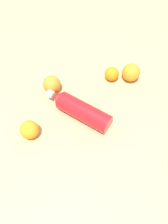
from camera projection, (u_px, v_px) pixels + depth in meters
name	position (u px, v px, depth m)	size (l,w,h in m)	color
ground_plane	(88.00, 115.00, 0.94)	(2.40, 2.40, 0.00)	tan
water_bottle	(79.00, 109.00, 0.91)	(0.21, 0.28, 0.08)	red
orange_0	(131.00, 72.00, 1.02)	(0.08, 0.08, 0.08)	orange
orange_1	(30.00, 130.00, 0.86)	(0.07, 0.07, 0.07)	orange
orange_2	(52.00, 84.00, 0.98)	(0.08, 0.08, 0.08)	orange
orange_3	(112.00, 74.00, 1.02)	(0.07, 0.07, 0.07)	orange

